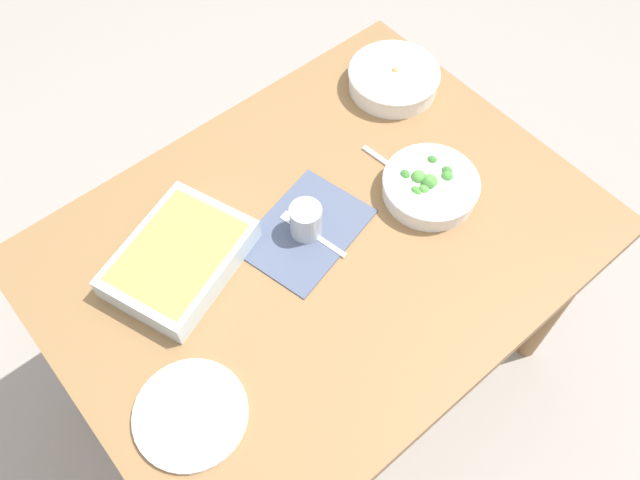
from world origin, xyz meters
name	(u,v)px	position (x,y,z in m)	size (l,w,h in m)	color
ground_plane	(320,362)	(0.00, 0.00, 0.00)	(6.00, 6.00, 0.00)	#9E9389
dining_table	(320,260)	(0.00, 0.00, 0.65)	(1.20, 0.90, 0.74)	olive
placemat	(306,231)	(-0.01, 0.04, 0.74)	(0.28, 0.20, 0.00)	#4C5670
stew_bowl	(394,78)	(0.45, 0.24, 0.77)	(0.24, 0.24, 0.06)	white
broccoli_bowl	(430,186)	(0.28, -0.06, 0.77)	(0.22, 0.22, 0.07)	white
baking_dish	(179,258)	(-0.27, 0.14, 0.77)	(0.36, 0.31, 0.06)	silver
drink_cup	(306,222)	(-0.01, 0.04, 0.78)	(0.07, 0.07, 0.08)	#B2BCC6
side_plate	(191,414)	(-0.44, -0.14, 0.75)	(0.22, 0.22, 0.01)	white
spoon_by_stew	(407,92)	(0.46, 0.20, 0.74)	(0.07, 0.17, 0.01)	silver
spoon_by_broccoli	(400,172)	(0.27, 0.02, 0.74)	(0.04, 0.18, 0.01)	silver
fork_on_table	(309,232)	(-0.01, 0.03, 0.74)	(0.05, 0.18, 0.01)	silver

